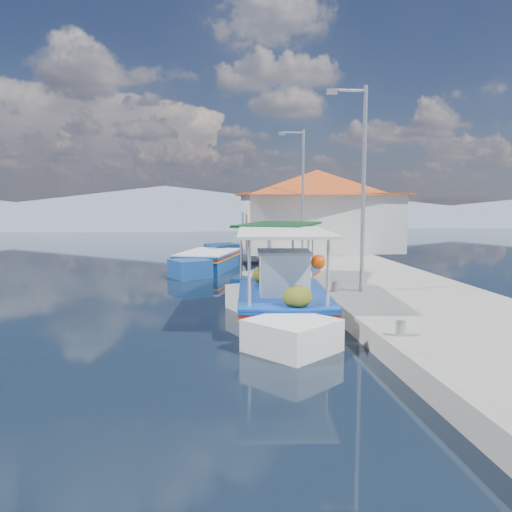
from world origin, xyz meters
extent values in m
plane|color=black|center=(0.00, 0.00, 0.00)|extent=(160.00, 160.00, 0.00)
cube|color=#99968F|center=(5.90, 6.00, 0.25)|extent=(5.00, 44.00, 0.50)
cylinder|color=#A5A8AD|center=(3.80, -3.00, 0.65)|extent=(0.20, 0.20, 0.30)
cylinder|color=#A5A8AD|center=(3.80, 2.00, 0.65)|extent=(0.20, 0.20, 0.30)
cylinder|color=#A5A8AD|center=(3.80, 8.00, 0.65)|extent=(0.20, 0.20, 0.30)
cylinder|color=#A5A8AD|center=(3.80, 14.00, 0.65)|extent=(0.20, 0.20, 0.30)
cube|color=white|center=(2.01, 0.70, 0.23)|extent=(2.66, 4.66, 0.98)
cube|color=white|center=(1.74, 3.64, 0.35)|extent=(2.30, 2.30, 1.08)
cube|color=white|center=(2.27, -2.16, 0.23)|extent=(2.23, 2.23, 0.93)
cube|color=#0D41B2|center=(2.01, 0.70, 0.68)|extent=(2.74, 4.80, 0.06)
cube|color=#9F150D|center=(2.01, 0.70, 0.60)|extent=(2.74, 4.80, 0.05)
cube|color=gold|center=(2.01, 0.70, 0.53)|extent=(2.74, 4.80, 0.04)
cube|color=#0D41B2|center=(2.01, 0.70, 0.75)|extent=(2.76, 4.75, 0.05)
cube|color=brown|center=(2.01, 0.70, 0.72)|extent=(2.47, 4.55, 0.05)
cube|color=white|center=(2.04, 0.39, 1.29)|extent=(1.36, 1.45, 1.13)
cube|color=silver|center=(2.04, 0.39, 1.87)|extent=(1.48, 1.56, 0.06)
cylinder|color=beige|center=(0.94, 2.48, 1.55)|extent=(0.07, 0.07, 1.65)
cylinder|color=beige|center=(2.74, 2.65, 1.55)|extent=(0.07, 0.07, 1.65)
cylinder|color=beige|center=(1.28, -1.26, 1.55)|extent=(0.07, 0.07, 1.65)
cylinder|color=beige|center=(3.08, -1.09, 1.55)|extent=(0.07, 0.07, 1.65)
cube|color=silver|center=(2.01, 0.70, 2.37)|extent=(2.77, 4.67, 0.07)
ellipsoid|color=#545516|center=(1.47, 2.10, 1.01)|extent=(0.78, 0.86, 0.59)
ellipsoid|color=#545516|center=(2.14, 2.67, 0.97)|extent=(0.66, 0.73, 0.49)
ellipsoid|color=#545516|center=(2.38, -1.13, 0.98)|extent=(0.70, 0.77, 0.53)
sphere|color=#F24A07|center=(2.98, 1.40, 1.49)|extent=(0.41, 0.41, 0.41)
cube|color=white|center=(2.48, 4.37, 0.23)|extent=(3.45, 4.39, 0.99)
cube|color=white|center=(1.45, 6.76, 0.35)|extent=(1.95, 1.95, 1.10)
cube|color=white|center=(3.48, 2.04, 0.23)|extent=(1.90, 1.90, 0.94)
cube|color=#0D41B2|center=(2.48, 4.37, 0.69)|extent=(3.55, 4.52, 0.06)
cube|color=#9F150D|center=(2.48, 4.37, 0.61)|extent=(3.55, 4.52, 0.05)
cube|color=gold|center=(2.48, 4.37, 0.53)|extent=(3.55, 4.52, 0.04)
cube|color=navy|center=(2.48, 4.37, 0.76)|extent=(3.56, 4.49, 0.05)
cube|color=brown|center=(2.48, 4.37, 0.73)|extent=(3.26, 4.25, 0.05)
cylinder|color=beige|center=(1.07, 5.53, 1.57)|extent=(0.07, 0.07, 1.67)
cylinder|color=beige|center=(2.61, 6.19, 1.57)|extent=(0.07, 0.07, 1.67)
cylinder|color=beige|center=(2.36, 2.54, 1.57)|extent=(0.07, 0.07, 1.67)
cylinder|color=beige|center=(3.89, 3.20, 1.57)|extent=(0.07, 0.07, 1.67)
cube|color=#0B3718|center=(2.48, 4.37, 2.40)|extent=(3.54, 4.43, 0.07)
cube|color=navy|center=(0.12, 10.89, 0.25)|extent=(3.15, 4.33, 1.08)
cube|color=navy|center=(-0.69, 13.36, 0.39)|extent=(1.99, 1.99, 1.20)
cube|color=navy|center=(0.90, 8.50, 0.25)|extent=(1.93, 1.93, 1.03)
cube|color=#0D41B2|center=(0.12, 10.89, 0.75)|extent=(3.25, 4.46, 0.07)
cube|color=#9F150D|center=(0.12, 10.89, 0.66)|extent=(3.25, 4.46, 0.06)
cube|color=gold|center=(0.12, 10.89, 0.58)|extent=(3.25, 4.46, 0.05)
cube|color=white|center=(0.12, 10.89, 0.83)|extent=(3.26, 4.43, 0.06)
cube|color=brown|center=(0.12, 10.89, 0.80)|extent=(2.97, 4.21, 0.06)
cube|color=silver|center=(6.20, 15.00, 2.00)|extent=(8.00, 6.00, 3.00)
cube|color=#C13A1A|center=(6.20, 15.00, 3.55)|extent=(8.64, 6.48, 0.10)
pyramid|color=#C13A1A|center=(6.20, 15.00, 4.20)|extent=(10.49, 10.49, 1.40)
cube|color=brown|center=(2.22, 14.00, 1.50)|extent=(0.06, 1.00, 2.00)
cube|color=#0D41B2|center=(2.22, 16.50, 2.10)|extent=(0.06, 1.20, 0.90)
cylinder|color=#A5A8AD|center=(4.60, 2.00, 3.50)|extent=(0.12, 0.12, 6.00)
cylinder|color=#A5A8AD|center=(4.10, 2.00, 6.35)|extent=(1.00, 0.08, 0.08)
cube|color=#A5A8AD|center=(3.60, 2.00, 6.30)|extent=(0.30, 0.14, 0.14)
cylinder|color=#A5A8AD|center=(4.60, 11.00, 3.50)|extent=(0.12, 0.12, 6.00)
cylinder|color=#A5A8AD|center=(4.10, 11.00, 6.35)|extent=(1.00, 0.08, 0.08)
cube|color=#A5A8AD|center=(3.60, 11.00, 6.30)|extent=(0.30, 0.14, 0.14)
cone|color=slate|center=(-5.00, 56.00, 2.45)|extent=(96.00, 96.00, 5.50)
cone|color=slate|center=(25.00, 56.00, 1.60)|extent=(76.80, 76.80, 3.80)
camera|label=1|loc=(-0.13, -12.50, 3.19)|focal=35.36mm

